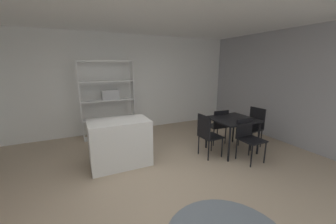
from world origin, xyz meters
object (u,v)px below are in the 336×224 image
at_px(dining_chair_near, 248,136).
at_px(dining_chair_far, 218,124).
at_px(dining_chair_window_side, 254,124).
at_px(dining_chair_island_side, 207,133).
at_px(kitchen_island, 120,143).
at_px(open_bookshelf, 109,98).
at_px(dining_table, 233,122).

height_order(dining_chair_near, dining_chair_far, dining_chair_far).
relative_size(dining_chair_window_side, dining_chair_island_side, 1.01).
xyz_separation_m(dining_chair_island_side, dining_chair_near, (0.70, -0.47, -0.02)).
xyz_separation_m(kitchen_island, open_bookshelf, (0.10, 1.77, 0.62)).
height_order(open_bookshelf, dining_chair_far, open_bookshelf).
relative_size(dining_chair_island_side, dining_chair_far, 1.07).
bearing_deg(dining_chair_near, kitchen_island, 158.65).
bearing_deg(dining_chair_near, dining_table, 88.68).
height_order(open_bookshelf, dining_chair_near, open_bookshelf).
relative_size(open_bookshelf, dining_chair_near, 2.38).
bearing_deg(dining_chair_far, dining_chair_window_side, 149.38).
xyz_separation_m(kitchen_island, dining_table, (2.47, -0.44, 0.24)).
xyz_separation_m(open_bookshelf, dining_table, (2.37, -2.20, -0.38)).
bearing_deg(dining_chair_near, dining_chair_window_side, 33.61).
distance_m(kitchen_island, dining_chair_near, 2.64).
height_order(kitchen_island, dining_chair_island_side, dining_chair_island_side).
height_order(dining_table, dining_chair_island_side, dining_chair_island_side).
bearing_deg(kitchen_island, open_bookshelf, 86.73).
xyz_separation_m(dining_table, dining_chair_near, (-0.00, -0.48, -0.16)).
relative_size(kitchen_island, dining_chair_far, 1.30).
relative_size(kitchen_island, dining_chair_window_side, 1.21).
height_order(dining_chair_island_side, dining_chair_far, dining_chair_island_side).
bearing_deg(dining_table, open_bookshelf, 137.12).
distance_m(kitchen_island, dining_chair_far, 2.47).
distance_m(kitchen_island, open_bookshelf, 1.87).
bearing_deg(dining_chair_near, dining_chair_far, 89.06).
bearing_deg(dining_chair_window_side, open_bookshelf, -132.24).
relative_size(open_bookshelf, dining_chair_far, 2.35).
bearing_deg(kitchen_island, dining_chair_window_side, -7.62).
bearing_deg(dining_chair_window_side, dining_chair_island_side, -96.14).
distance_m(dining_table, dining_chair_near, 0.50).
distance_m(dining_chair_window_side, dining_chair_near, 0.86).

